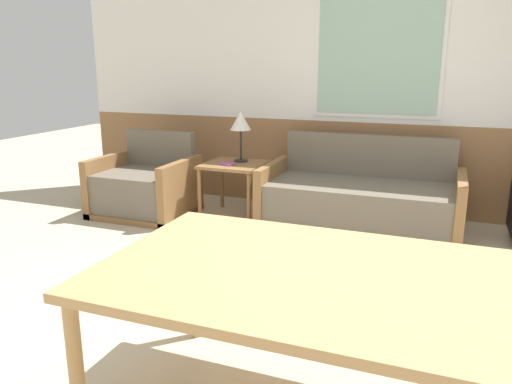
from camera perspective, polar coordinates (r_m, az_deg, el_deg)
ground_plane at (r=3.03m, az=8.93°, el=-15.88°), size 16.00×16.00×0.00m
wall_back at (r=5.23m, az=15.82°, el=12.18°), size 7.20×0.09×2.70m
couch at (r=4.78m, az=11.80°, el=-1.11°), size 1.81×0.88×0.84m
armchair at (r=5.27m, az=-12.55°, el=0.36°), size 0.94×0.80×0.82m
side_table at (r=5.01m, az=-2.49°, el=2.38°), size 0.59×0.59×0.55m
table_lamp at (r=5.02m, az=-1.77°, el=7.90°), size 0.21×0.21×0.51m
book_stack at (r=4.92m, az=-3.33°, el=3.22°), size 0.16×0.14×0.02m
dining_table at (r=2.02m, az=11.33°, el=-11.00°), size 2.06×1.09×0.72m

